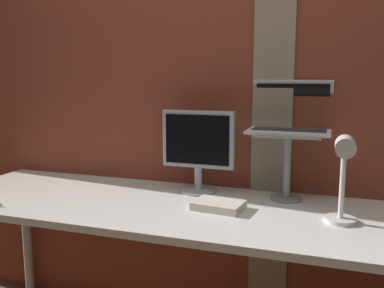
% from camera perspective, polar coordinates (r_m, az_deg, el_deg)
% --- Properties ---
extents(brick_wall_back, '(3.60, 0.16, 2.42)m').
position_cam_1_polar(brick_wall_back, '(2.09, 4.81, 7.09)').
color(brick_wall_back, brown).
rests_on(brick_wall_back, ground_plane).
extents(desk, '(2.30, 0.70, 0.75)m').
position_cam_1_polar(desk, '(1.82, -1.02, -10.26)').
color(desk, white).
rests_on(desk, ground_plane).
extents(monitor, '(0.34, 0.18, 0.39)m').
position_cam_1_polar(monitor, '(1.96, 0.83, -0.19)').
color(monitor, '#ADB2B7').
rests_on(monitor, desk).
extents(laptop_stand, '(0.28, 0.22, 0.30)m').
position_cam_1_polar(laptop_stand, '(1.89, 12.86, -1.57)').
color(laptop_stand, gray).
rests_on(laptop_stand, desk).
extents(laptop, '(0.36, 0.28, 0.23)m').
position_cam_1_polar(laptop, '(1.93, 13.26, 3.64)').
color(laptop, white).
rests_on(laptop, laptop_stand).
extents(desk_lamp, '(0.12, 0.20, 0.34)m').
position_cam_1_polar(desk_lamp, '(1.60, 19.91, -3.46)').
color(desk_lamp, white).
rests_on(desk_lamp, desk).
extents(paper_clutter_stack, '(0.21, 0.16, 0.03)m').
position_cam_1_polar(paper_clutter_stack, '(1.75, 3.62, -8.31)').
color(paper_clutter_stack, silver).
rests_on(paper_clutter_stack, desk).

